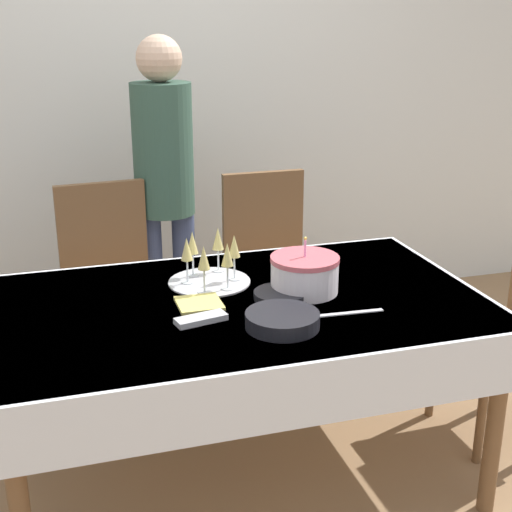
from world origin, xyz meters
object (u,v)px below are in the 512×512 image
person_standing (164,175)px  plate_stack_main (282,320)px  birthday_cake (305,274)px  plate_stack_dessert (280,295)px  dining_chair_far_right (270,265)px  champagne_tray (210,261)px  dining_chair_far_left (110,282)px

person_standing → plate_stack_main: bearing=-83.5°
birthday_cake → plate_stack_dessert: birthday_cake is taller
birthday_cake → person_standing: (-0.32, 1.03, 0.16)m
dining_chair_far_right → birthday_cake: dining_chair_far_right is taller
plate_stack_dessert → person_standing: 1.11m
person_standing → plate_stack_dessert: bearing=-78.7°
plate_stack_main → champagne_tray: bearing=106.1°
champagne_tray → dining_chair_far_right: bearing=55.4°
champagne_tray → plate_stack_dessert: champagne_tray is taller
dining_chair_far_right → birthday_cake: bearing=-99.4°
champagne_tray → plate_stack_dessert: (0.20, -0.23, -0.07)m
dining_chair_far_left → plate_stack_dessert: bearing=-59.1°
dining_chair_far_left → champagne_tray: bearing=-63.4°
dining_chair_far_left → champagne_tray: dining_chair_far_left is taller
birthday_cake → plate_stack_dessert: 0.13m
dining_chair_far_left → birthday_cake: 1.06m
dining_chair_far_right → champagne_tray: dining_chair_far_right is taller
champagne_tray → dining_chair_far_left: bearing=116.6°
dining_chair_far_right → champagne_tray: size_ratio=3.14×
plate_stack_main → birthday_cake: bearing=56.8°
dining_chair_far_left → dining_chair_far_right: (0.76, 0.00, 0.00)m
birthday_cake → champagne_tray: birthday_cake is taller
plate_stack_dessert → dining_chair_far_right: bearing=74.4°
champagne_tray → plate_stack_dessert: bearing=-48.8°
birthday_cake → champagne_tray: bearing=148.9°
dining_chair_far_left → plate_stack_main: (0.45, -1.08, 0.22)m
plate_stack_dessert → person_standing: bearing=101.3°
dining_chair_far_left → champagne_tray: (0.32, -0.63, 0.28)m
plate_stack_dessert → dining_chair_far_left: bearing=120.9°
dining_chair_far_left → plate_stack_dessert: (0.51, -0.86, 0.21)m
dining_chair_far_left → champagne_tray: 0.76m
champagne_tray → person_standing: bearing=91.2°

